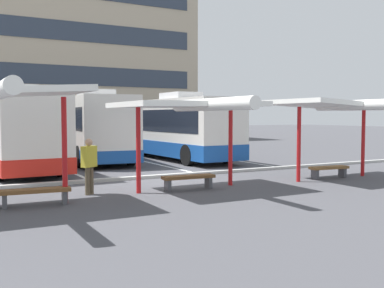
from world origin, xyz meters
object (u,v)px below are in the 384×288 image
object	(u,v)px
coach_bus_0	(10,130)
waiting_shelter_1	(191,106)
bench_2	(188,179)
waiting_shelter_2	(339,106)
coach_bus_2	(168,128)
waiting_passenger_0	(89,162)
coach_bus_1	(91,128)
bench_3	(329,169)
bench_1	(35,193)

from	to	relation	value
coach_bus_0	waiting_shelter_1	xyz separation A→B (m)	(4.20, -9.41, 0.94)
bench_2	waiting_shelter_2	xyz separation A→B (m)	(5.87, -0.65, 2.35)
coach_bus_0	coach_bus_2	distance (m)	8.48
bench_2	waiting_passenger_0	size ratio (longest dim) A/B	1.05
waiting_shelter_1	waiting_passenger_0	bearing A→B (deg)	166.42
coach_bus_1	coach_bus_2	bearing A→B (deg)	-10.09
coach_bus_2	waiting_shelter_1	xyz separation A→B (m)	(-4.21, -10.47, 0.99)
coach_bus_1	bench_3	bearing A→B (deg)	-62.64
coach_bus_1	waiting_shelter_2	distance (m)	13.09
waiting_passenger_0	coach_bus_1	bearing A→B (deg)	73.60
waiting_shelter_2	bench_3	size ratio (longest dim) A/B	3.13
coach_bus_1	waiting_shelter_2	size ratio (longest dim) A/B	2.04
waiting_shelter_2	waiting_shelter_1	bearing A→B (deg)	175.41
coach_bus_2	bench_3	distance (m)	10.72
bench_2	bench_3	distance (m)	5.87
bench_3	coach_bus_2	bearing A→B (deg)	98.94
waiting_passenger_0	bench_1	bearing A→B (deg)	-149.98
coach_bus_1	waiting_shelter_1	distance (m)	11.25
coach_bus_0	coach_bus_1	distance (m)	4.61
waiting_shelter_1	waiting_shelter_2	xyz separation A→B (m)	(5.87, -0.47, 0.04)
waiting_shelter_2	waiting_passenger_0	bearing A→B (deg)	172.29
coach_bus_2	coach_bus_1	bearing A→B (deg)	169.91
coach_bus_1	waiting_shelter_1	world-z (taller)	coach_bus_1
coach_bus_2	bench_3	bearing A→B (deg)	-81.06
waiting_shelter_1	bench_2	size ratio (longest dim) A/B	2.98
coach_bus_1	bench_1	world-z (taller)	coach_bus_1
coach_bus_0	bench_1	xyz separation A→B (m)	(-0.54, -9.66, -1.37)
waiting_shelter_2	bench_2	bearing A→B (deg)	173.64
bench_1	waiting_shelter_2	bearing A→B (deg)	-1.20
waiting_shelter_1	waiting_passenger_0	world-z (taller)	waiting_shelter_1
bench_1	bench_2	distance (m)	4.76
coach_bus_0	waiting_shelter_1	size ratio (longest dim) A/B	2.29
bench_1	waiting_shelter_1	size ratio (longest dim) A/B	0.35
waiting_shelter_1	bench_2	bearing A→B (deg)	90.00
coach_bus_0	coach_bus_1	xyz separation A→B (m)	(4.24, 1.80, 0.02)
waiting_passenger_0	bench_2	bearing A→B (deg)	-10.29
bench_2	bench_3	world-z (taller)	same
waiting_shelter_1	waiting_passenger_0	size ratio (longest dim) A/B	3.11
coach_bus_2	bench_1	xyz separation A→B (m)	(-8.96, -10.72, -1.31)
coach_bus_1	bench_1	distance (m)	12.50
waiting_shelter_1	waiting_passenger_0	distance (m)	3.55
coach_bus_0	coach_bus_2	size ratio (longest dim) A/B	1.02
coach_bus_1	waiting_passenger_0	distance (m)	10.95
waiting_shelter_1	bench_1	bearing A→B (deg)	-176.99
coach_bus_2	bench_3	xyz separation A→B (m)	(1.65, -10.51, -1.32)
waiting_shelter_2	waiting_passenger_0	world-z (taller)	waiting_shelter_2
coach_bus_0	waiting_shelter_2	world-z (taller)	coach_bus_0
bench_1	waiting_passenger_0	distance (m)	2.06
coach_bus_0	waiting_passenger_0	xyz separation A→B (m)	(1.16, -8.68, -0.74)
coach_bus_2	waiting_passenger_0	distance (m)	12.16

